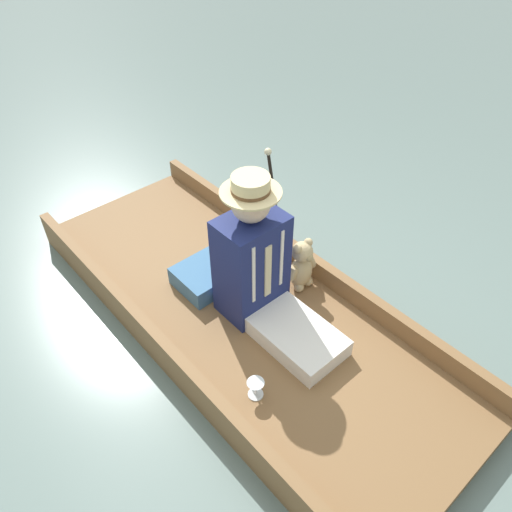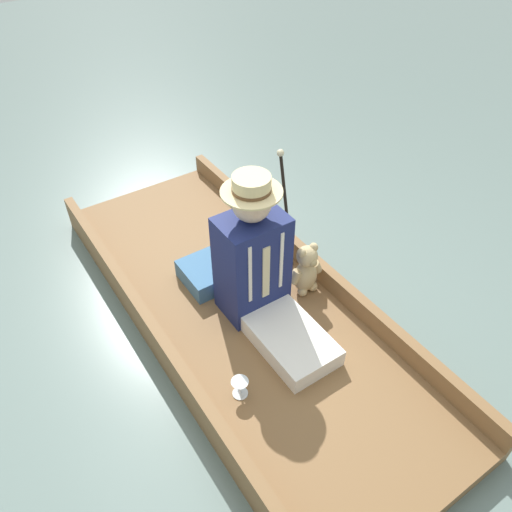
{
  "view_description": "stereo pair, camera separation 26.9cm",
  "coord_description": "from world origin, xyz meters",
  "px_view_note": "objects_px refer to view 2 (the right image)",
  "views": [
    {
      "loc": [
        1.28,
        1.59,
        2.32
      ],
      "look_at": [
        -0.06,
        0.08,
        0.53
      ],
      "focal_mm": 35.0,
      "sensor_mm": 36.0,
      "label": 1
    },
    {
      "loc": [
        1.07,
        1.76,
        2.32
      ],
      "look_at": [
        -0.06,
        0.08,
        0.53
      ],
      "focal_mm": 35.0,
      "sensor_mm": 36.0,
      "label": 2
    }
  ],
  "objects_px": {
    "teddy_bear": "(306,270)",
    "walking_cane": "(285,200)",
    "wine_glass": "(240,385)",
    "seated_person": "(260,271)"
  },
  "relations": [
    {
      "from": "walking_cane",
      "to": "wine_glass",
      "type": "bearing_deg",
      "value": 42.48
    },
    {
      "from": "teddy_bear",
      "to": "walking_cane",
      "type": "relative_size",
      "value": 0.46
    },
    {
      "from": "seated_person",
      "to": "teddy_bear",
      "type": "height_order",
      "value": "seated_person"
    },
    {
      "from": "wine_glass",
      "to": "teddy_bear",
      "type": "bearing_deg",
      "value": -150.91
    },
    {
      "from": "seated_person",
      "to": "wine_glass",
      "type": "relative_size",
      "value": 8.55
    },
    {
      "from": "teddy_bear",
      "to": "walking_cane",
      "type": "bearing_deg",
      "value": -102.53
    },
    {
      "from": "walking_cane",
      "to": "teddy_bear",
      "type": "bearing_deg",
      "value": 77.47
    },
    {
      "from": "seated_person",
      "to": "teddy_bear",
      "type": "xyz_separation_m",
      "value": [
        -0.34,
        -0.0,
        -0.17
      ]
    },
    {
      "from": "seated_person",
      "to": "walking_cane",
      "type": "relative_size",
      "value": 1.17
    },
    {
      "from": "walking_cane",
      "to": "seated_person",
      "type": "bearing_deg",
      "value": 38.75
    }
  ]
}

